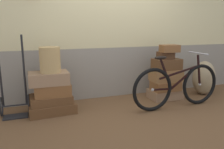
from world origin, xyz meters
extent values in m
cube|color=brown|center=(0.00, 0.00, -0.03)|extent=(9.16, 5.20, 0.06)
cube|color=gray|center=(0.00, 0.85, 0.48)|extent=(7.16, 0.20, 0.96)
cube|color=brown|center=(-1.27, 0.26, 0.08)|extent=(0.74, 0.52, 0.16)
cube|color=brown|center=(-1.28, 0.28, 0.22)|extent=(0.67, 0.50, 0.13)
cube|color=brown|center=(-1.25, 0.27, 0.38)|extent=(0.57, 0.39, 0.19)
cube|color=#937051|center=(-1.30, 0.27, 0.56)|extent=(0.61, 0.40, 0.19)
cube|color=#937051|center=(0.85, 0.28, 0.09)|extent=(0.61, 0.39, 0.18)
cube|color=brown|center=(0.82, 0.23, 0.26)|extent=(0.52, 0.32, 0.17)
cube|color=olive|center=(0.84, 0.28, 0.46)|extent=(0.58, 0.39, 0.22)
cube|color=brown|center=(0.85, 0.28, 0.67)|extent=(0.50, 0.31, 0.20)
cube|color=#4C2D19|center=(0.82, 0.28, 0.83)|extent=(0.30, 0.23, 0.13)
cube|color=brown|center=(0.87, 0.24, 0.96)|extent=(0.34, 0.26, 0.13)
cylinder|color=tan|center=(-1.26, 0.26, 0.86)|extent=(0.32, 0.32, 0.39)
torus|color=black|center=(-2.02, 0.36, 0.15)|extent=(0.02, 0.30, 0.30)
torus|color=black|center=(-1.62, 0.36, 0.15)|extent=(0.02, 0.30, 0.30)
cylinder|color=black|center=(-1.82, 0.36, 0.15)|extent=(0.40, 0.02, 0.02)
cylinder|color=black|center=(-1.99, 0.36, 0.70)|extent=(0.03, 0.09, 1.09)
cylinder|color=black|center=(-1.65, 0.36, 0.70)|extent=(0.03, 0.09, 1.09)
cube|color=black|center=(-1.82, 0.25, 0.01)|extent=(0.36, 0.22, 0.02)
ellipsoid|color=#9E8966|center=(1.73, 0.26, 0.34)|extent=(0.47, 0.40, 0.68)
torus|color=black|center=(0.27, -0.23, 0.36)|extent=(0.72, 0.08, 0.72)
sphere|color=#B2B2B7|center=(0.27, -0.23, 0.36)|extent=(0.05, 0.05, 0.05)
torus|color=black|center=(1.24, -0.20, 0.36)|extent=(0.72, 0.08, 0.72)
sphere|color=#B2B2B7|center=(1.24, -0.20, 0.36)|extent=(0.05, 0.05, 0.05)
cube|color=black|center=(0.89, -0.21, 0.52)|extent=(0.52, 0.05, 0.37)
cube|color=black|center=(0.52, -0.23, 0.60)|extent=(0.27, 0.04, 0.53)
cube|color=black|center=(0.46, -0.23, 0.35)|extent=(0.37, 0.04, 0.05)
cube|color=black|center=(0.77, -0.22, 0.61)|extent=(0.75, 0.05, 0.19)
cube|color=black|center=(1.19, -0.20, 0.62)|extent=(0.12, 0.03, 0.53)
ellipsoid|color=black|center=(0.40, -0.23, 0.87)|extent=(0.22, 0.10, 0.06)
cylinder|color=#A5A5AD|center=(1.15, -0.20, 0.92)|extent=(0.04, 0.46, 0.02)
camera|label=1|loc=(-1.56, -3.39, 1.38)|focal=37.02mm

